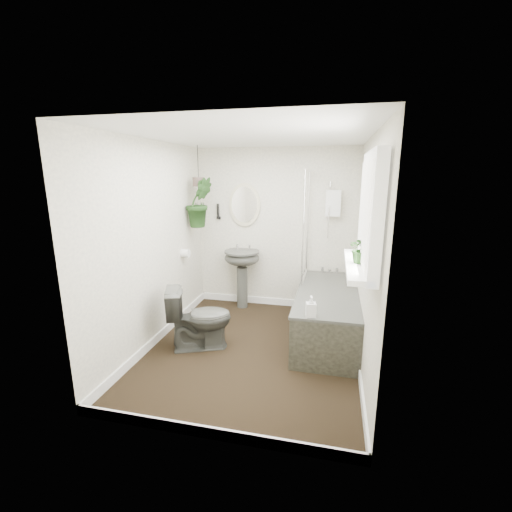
# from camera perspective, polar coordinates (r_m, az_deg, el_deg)

# --- Properties ---
(floor) EXTENTS (2.30, 2.80, 0.02)m
(floor) POSITION_cam_1_polar(r_m,az_deg,el_deg) (4.03, -0.49, -15.31)
(floor) COLOR black
(floor) RESTS_ON ground
(ceiling) EXTENTS (2.30, 2.80, 0.02)m
(ceiling) POSITION_cam_1_polar(r_m,az_deg,el_deg) (3.55, -0.57, 19.58)
(ceiling) COLOR white
(ceiling) RESTS_ON ground
(wall_back) EXTENTS (2.30, 0.02, 2.30)m
(wall_back) POSITION_cam_1_polar(r_m,az_deg,el_deg) (4.98, 3.24, 4.43)
(wall_back) COLOR #EEE8CB
(wall_back) RESTS_ON ground
(wall_front) EXTENTS (2.30, 0.02, 2.30)m
(wall_front) POSITION_cam_1_polar(r_m,az_deg,el_deg) (2.32, -8.65, -6.38)
(wall_front) COLOR #EEE8CB
(wall_front) RESTS_ON ground
(wall_left) EXTENTS (0.02, 2.80, 2.30)m
(wall_left) POSITION_cam_1_polar(r_m,az_deg,el_deg) (4.04, -16.74, 1.75)
(wall_left) COLOR #EEE8CB
(wall_left) RESTS_ON ground
(wall_right) EXTENTS (0.02, 2.80, 2.30)m
(wall_right) POSITION_cam_1_polar(r_m,az_deg,el_deg) (3.54, 18.05, 0.04)
(wall_right) COLOR #EEE8CB
(wall_right) RESTS_ON ground
(skirting) EXTENTS (2.30, 2.80, 0.10)m
(skirting) POSITION_cam_1_polar(r_m,az_deg,el_deg) (4.00, -0.49, -14.56)
(skirting) COLOR white
(skirting) RESTS_ON floor
(bathtub) EXTENTS (0.72, 1.72, 0.58)m
(bathtub) POSITION_cam_1_polar(r_m,az_deg,el_deg) (4.27, 11.76, -9.45)
(bathtub) COLOR #3D3F3A
(bathtub) RESTS_ON floor
(bath_screen) EXTENTS (0.04, 0.72, 1.40)m
(bath_screen) POSITION_cam_1_polar(r_m,az_deg,el_deg) (4.49, 8.30, 4.99)
(bath_screen) COLOR silver
(bath_screen) RESTS_ON bathtub
(shower_box) EXTENTS (0.20, 0.10, 0.35)m
(shower_box) POSITION_cam_1_polar(r_m,az_deg,el_deg) (4.79, 12.74, 8.59)
(shower_box) COLOR white
(shower_box) RESTS_ON wall_back
(oval_mirror) EXTENTS (0.46, 0.03, 0.62)m
(oval_mirror) POSITION_cam_1_polar(r_m,az_deg,el_deg) (4.99, -1.94, 8.51)
(oval_mirror) COLOR beige
(oval_mirror) RESTS_ON wall_back
(wall_sconce) EXTENTS (0.04, 0.04, 0.22)m
(wall_sconce) POSITION_cam_1_polar(r_m,az_deg,el_deg) (5.11, -6.34, 7.43)
(wall_sconce) COLOR black
(wall_sconce) RESTS_ON wall_back
(toilet_roll_holder) EXTENTS (0.11, 0.11, 0.11)m
(toilet_roll_holder) POSITION_cam_1_polar(r_m,az_deg,el_deg) (4.68, -11.72, 0.45)
(toilet_roll_holder) COLOR white
(toilet_roll_holder) RESTS_ON wall_left
(window_recess) EXTENTS (0.08, 1.00, 0.90)m
(window_recess) POSITION_cam_1_polar(r_m,az_deg,el_deg) (2.77, 18.55, 6.92)
(window_recess) COLOR white
(window_recess) RESTS_ON wall_right
(window_sill) EXTENTS (0.18, 1.00, 0.04)m
(window_sill) POSITION_cam_1_polar(r_m,az_deg,el_deg) (2.83, 16.52, -1.45)
(window_sill) COLOR white
(window_sill) RESTS_ON wall_right
(window_blinds) EXTENTS (0.01, 0.86, 0.76)m
(window_blinds) POSITION_cam_1_polar(r_m,az_deg,el_deg) (2.76, 17.62, 6.98)
(window_blinds) COLOR white
(window_blinds) RESTS_ON wall_right
(toilet) EXTENTS (0.80, 0.64, 0.72)m
(toilet) POSITION_cam_1_polar(r_m,az_deg,el_deg) (3.96, -9.42, -10.10)
(toilet) COLOR #3D3F3A
(toilet) RESTS_ON floor
(pedestal_sink) EXTENTS (0.54, 0.47, 0.86)m
(pedestal_sink) POSITION_cam_1_polar(r_m,az_deg,el_deg) (5.04, -2.33, -3.85)
(pedestal_sink) COLOR #3D3F3A
(pedestal_sink) RESTS_ON floor
(sill_plant) EXTENTS (0.24, 0.22, 0.23)m
(sill_plant) POSITION_cam_1_polar(r_m,az_deg,el_deg) (2.80, 17.20, 1.17)
(sill_plant) COLOR black
(sill_plant) RESTS_ON window_sill
(hanging_plant) EXTENTS (0.47, 0.46, 0.67)m
(hanging_plant) POSITION_cam_1_polar(r_m,az_deg,el_deg) (4.75, -9.41, 8.79)
(hanging_plant) COLOR black
(hanging_plant) RESTS_ON ceiling
(soap_bottle) EXTENTS (0.11, 0.11, 0.21)m
(soap_bottle) POSITION_cam_1_polar(r_m,az_deg,el_deg) (3.39, 9.15, -8.29)
(soap_bottle) COLOR black
(soap_bottle) RESTS_ON bathtub
(hanging_pot) EXTENTS (0.16, 0.16, 0.12)m
(hanging_pot) POSITION_cam_1_polar(r_m,az_deg,el_deg) (4.74, -9.54, 12.10)
(hanging_pot) COLOR brown
(hanging_pot) RESTS_ON ceiling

